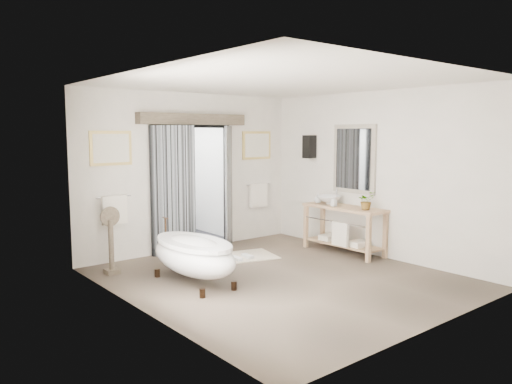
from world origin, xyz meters
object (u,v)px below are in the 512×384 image
Objects in this scene: clawfoot_tub at (194,255)px; vanity at (344,225)px; rug at (241,257)px; basin at (329,200)px.

clawfoot_tub reaches higher than vanity.
basin is at bearing -17.45° from rug.
rug is (1.46, 0.79, -0.41)m from clawfoot_tub.
clawfoot_tub is at bearing 177.48° from vanity.
clawfoot_tub reaches higher than rug.
basin is (3.13, 0.26, 0.51)m from clawfoot_tub.
rug is at bearing 150.60° from vanity.
clawfoot_tub is 1.71m from rug.
basin is (0.03, 0.40, 0.42)m from vanity.
clawfoot_tub is at bearing -151.61° from rug.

